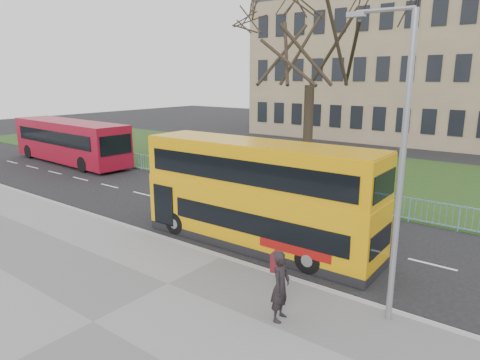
# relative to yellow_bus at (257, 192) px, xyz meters

# --- Properties ---
(ground) EXTENTS (120.00, 120.00, 0.00)m
(ground) POSITION_rel_yellow_bus_xyz_m (-0.20, -0.30, -2.10)
(ground) COLOR black
(ground) RESTS_ON ground
(pavement) EXTENTS (80.00, 10.50, 0.12)m
(pavement) POSITION_rel_yellow_bus_xyz_m (-0.20, -7.05, -2.04)
(pavement) COLOR slate
(pavement) RESTS_ON ground
(kerb) EXTENTS (80.00, 0.20, 0.14)m
(kerb) POSITION_rel_yellow_bus_xyz_m (-0.20, -1.85, -2.03)
(kerb) COLOR gray
(kerb) RESTS_ON ground
(grass_verge) EXTENTS (80.00, 15.40, 0.08)m
(grass_verge) POSITION_rel_yellow_bus_xyz_m (-0.20, 14.00, -2.06)
(grass_verge) COLOR #223B15
(grass_verge) RESTS_ON ground
(guard_railing) EXTENTS (40.00, 0.12, 1.10)m
(guard_railing) POSITION_rel_yellow_bus_xyz_m (-0.20, 6.30, -1.55)
(guard_railing) COLOR #7BB4DB
(guard_railing) RESTS_ON ground
(bare_tree) EXTENTS (9.56, 9.56, 13.66)m
(bare_tree) POSITION_rel_yellow_bus_xyz_m (-3.20, 9.70, 4.81)
(bare_tree) COLOR black
(bare_tree) RESTS_ON grass_verge
(civic_building) EXTENTS (30.00, 15.00, 14.00)m
(civic_building) POSITION_rel_yellow_bus_xyz_m (-5.20, 34.70, 4.90)
(civic_building) COLOR #7A6A4D
(civic_building) RESTS_ON ground
(yellow_bus) EXTENTS (9.36, 2.35, 3.91)m
(yellow_bus) POSITION_rel_yellow_bus_xyz_m (0.00, 0.00, 0.00)
(yellow_bus) COLOR #D79609
(yellow_bus) RESTS_ON ground
(red_bus) EXTENTS (11.92, 3.28, 3.11)m
(red_bus) POSITION_rel_yellow_bus_xyz_m (-20.44, 4.85, -0.44)
(red_bus) COLOR maroon
(red_bus) RESTS_ON ground
(pedestrian) EXTENTS (0.56, 0.75, 1.87)m
(pedestrian) POSITION_rel_yellow_bus_xyz_m (3.56, -4.02, -1.04)
(pedestrian) COLOR black
(pedestrian) RESTS_ON pavement
(street_lamp) EXTENTS (1.62, 0.30, 7.66)m
(street_lamp) POSITION_rel_yellow_bus_xyz_m (5.70, -2.31, 2.22)
(street_lamp) COLOR gray
(street_lamp) RESTS_ON pavement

